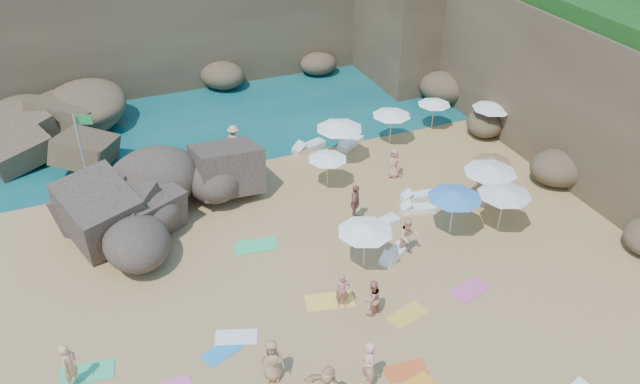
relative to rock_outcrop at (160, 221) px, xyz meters
name	(u,v)px	position (x,y,z in m)	size (l,w,h in m)	color
ground	(303,277)	(4.88, -6.36, 0.00)	(120.00, 120.00, 0.00)	tan
seawater	(168,47)	(4.88, 23.64, 0.00)	(120.00, 120.00, 0.00)	#0C4751
cliff_back	(203,12)	(6.88, 18.64, 4.00)	(44.00, 8.00, 8.00)	brown
cliff_right	(556,60)	(23.88, 1.64, 4.00)	(8.00, 30.00, 8.00)	brown
cliff_corner	(423,8)	(21.88, 13.64, 4.00)	(10.00, 12.00, 8.00)	brown
rock_promontory	(21,153)	(-6.12, 9.64, 0.00)	(12.00, 7.00, 2.00)	brown
rock_outcrop	(160,221)	(0.00, 0.00, 0.00)	(8.17, 6.13, 3.27)	brown
flag_pole	(83,144)	(-2.66, 3.84, 2.83)	(0.84, 0.34, 4.44)	silver
parasol_0	(339,125)	(10.20, 2.01, 2.21)	(2.55, 2.55, 2.41)	silver
parasol_1	(392,113)	(13.80, 2.82, 1.93)	(2.22, 2.22, 2.10)	silver
parasol_2	(434,102)	(17.05, 3.55, 1.71)	(1.97, 1.97, 1.86)	silver
parasol_4	(493,106)	(19.53, 1.29, 2.01)	(2.31, 2.31, 2.19)	silver
parasol_5	(327,156)	(8.61, -0.12, 1.77)	(2.04, 2.04, 1.93)	silver
parasol_6	(492,159)	(16.22, -3.44, 1.70)	(1.96, 1.96, 1.85)	silver
parasol_8	(505,191)	(14.54, -6.65, 2.13)	(2.45, 2.45, 2.32)	silver
parasol_9	(365,228)	(7.54, -6.71, 2.07)	(2.38, 2.38, 2.25)	silver
parasol_10	(455,194)	(12.30, -6.03, 2.15)	(2.48, 2.48, 2.34)	silver
parasol_11	(491,169)	(15.02, -4.86, 2.22)	(2.56, 2.56, 2.42)	silver
lounger_0	(351,143)	(11.57, 3.41, 0.15)	(1.91, 0.64, 0.30)	white
lounger_1	(309,147)	(9.16, 3.87, 0.16)	(2.03, 0.68, 0.32)	silver
lounger_2	(418,196)	(12.36, -2.93, 0.13)	(1.67, 0.56, 0.26)	white
lounger_3	(381,225)	(9.54, -4.42, 0.15)	(1.93, 0.64, 0.30)	silver
lounger_4	(418,208)	(11.85, -3.88, 0.13)	(1.72, 0.57, 0.27)	white
lounger_5	(394,255)	(9.07, -6.62, 0.13)	(1.71, 0.57, 0.27)	white
towel_3	(87,373)	(-4.04, -8.26, 0.02)	(1.86, 0.93, 0.03)	#34B871
towel_4	(330,301)	(5.34, -8.15, 0.02)	(1.95, 0.98, 0.03)	yellow
towel_5	(236,337)	(1.31, -8.62, 0.01)	(1.58, 0.79, 0.03)	white
towel_8	(222,351)	(0.64, -9.11, 0.01)	(1.50, 0.75, 0.03)	#2687CD
towel_9	(470,289)	(10.98, -9.72, 0.02)	(1.75, 0.88, 0.03)	#D3528D
towel_10	(406,370)	(6.45, -12.46, 0.01)	(1.52, 0.76, 0.03)	#E05823
towel_11	(256,246)	(3.66, -3.55, 0.02)	(1.94, 0.97, 0.03)	#36C077
towel_12	(408,315)	(7.86, -10.03, 0.01)	(1.63, 0.82, 0.03)	gold
person_stand_0	(70,366)	(-4.46, -8.61, 0.92)	(0.67, 0.44, 1.85)	tan
person_stand_1	(372,298)	(6.59, -9.40, 0.81)	(0.79, 0.61, 1.62)	#C67563
person_stand_2	(234,140)	(5.08, 4.91, 0.89)	(1.16, 0.48, 1.79)	#E4A281
person_stand_3	(355,203)	(8.66, -3.39, 0.96)	(1.13, 0.47, 1.92)	#905948
person_stand_4	(394,163)	(12.21, -0.60, 0.83)	(0.81, 0.44, 1.66)	tan
person_stand_5	(223,162)	(3.90, 2.83, 0.91)	(1.69, 0.49, 1.82)	tan
person_stand_6	(368,365)	(4.91, -12.47, 0.96)	(0.70, 0.46, 1.93)	#F5B28B
person_lie_2	(273,374)	(1.98, -10.99, 0.23)	(0.85, 1.74, 0.46)	#A88454
person_lie_4	(342,303)	(5.68, -8.62, 0.19)	(0.57, 1.57, 0.38)	#B5695A
person_lie_5	(407,248)	(9.69, -6.64, 0.35)	(0.89, 1.84, 0.70)	#EBB585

